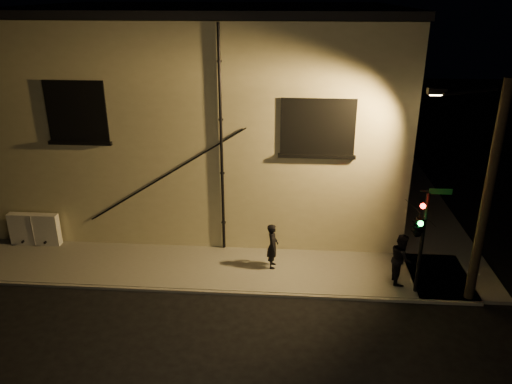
# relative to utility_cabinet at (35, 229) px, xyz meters

# --- Properties ---
(ground) EXTENTS (90.00, 90.00, 0.00)m
(ground) POSITION_rel_utility_cabinet_xyz_m (9.22, -2.70, -0.76)
(ground) COLOR black
(sidewalk) EXTENTS (21.00, 16.00, 0.12)m
(sidewalk) POSITION_rel_utility_cabinet_xyz_m (10.44, 1.69, -0.70)
(sidewalk) COLOR slate
(sidewalk) RESTS_ON ground
(building) EXTENTS (16.20, 12.23, 8.80)m
(building) POSITION_rel_utility_cabinet_xyz_m (6.22, 6.29, 3.64)
(building) COLOR beige
(building) RESTS_ON ground
(utility_cabinet) EXTENTS (1.95, 0.33, 1.28)m
(utility_cabinet) POSITION_rel_utility_cabinet_xyz_m (0.00, 0.00, 0.00)
(utility_cabinet) COLOR silver
(utility_cabinet) RESTS_ON sidewalk
(pedestrian_a) EXTENTS (0.40, 0.61, 1.68)m
(pedestrian_a) POSITION_rel_utility_cabinet_xyz_m (9.35, -1.04, 0.20)
(pedestrian_a) COLOR black
(pedestrian_a) RESTS_ON sidewalk
(pedestrian_b) EXTENTS (0.69, 0.88, 1.78)m
(pedestrian_b) POSITION_rel_utility_cabinet_xyz_m (13.72, -1.70, 0.25)
(pedestrian_b) COLOR black
(pedestrian_b) RESTS_ON sidewalk
(traffic_signal) EXTENTS (1.38, 2.17, 3.67)m
(traffic_signal) POSITION_rel_utility_cabinet_xyz_m (13.96, -2.37, 1.84)
(traffic_signal) COLOR black
(traffic_signal) RESTS_ON sidewalk
(streetlamp_pole) EXTENTS (2.03, 1.39, 7.21)m
(streetlamp_pole) POSITION_rel_utility_cabinet_xyz_m (15.74, -2.43, 3.06)
(streetlamp_pole) COLOR black
(streetlamp_pole) RESTS_ON ground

